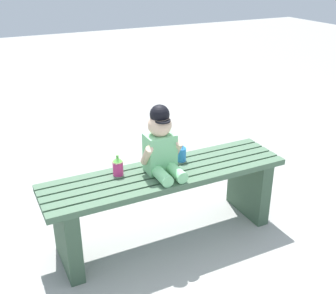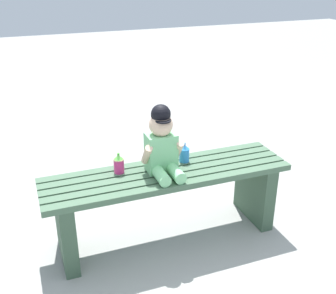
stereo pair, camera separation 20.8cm
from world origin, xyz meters
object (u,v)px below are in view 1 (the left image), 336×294
(park_bench, at_px, (166,194))
(sippy_cup_right, at_px, (181,152))
(sippy_cup_left, at_px, (118,166))
(child_figure, at_px, (161,144))

(park_bench, distance_m, sippy_cup_right, 0.27)
(park_bench, relative_size, sippy_cup_left, 11.79)
(child_figure, bearing_deg, park_bench, -15.69)
(child_figure, xyz_separation_m, sippy_cup_right, (0.17, 0.08, -0.12))
(park_bench, height_order, child_figure, child_figure)
(child_figure, xyz_separation_m, sippy_cup_left, (-0.24, 0.08, -0.12))
(child_figure, height_order, sippy_cup_left, child_figure)
(sippy_cup_right, bearing_deg, park_bench, -148.77)
(park_bench, relative_size, sippy_cup_right, 11.79)
(child_figure, relative_size, sippy_cup_left, 3.26)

